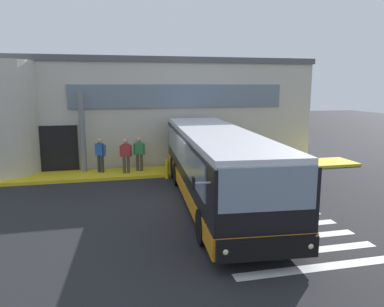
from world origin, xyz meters
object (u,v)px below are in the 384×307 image
(bus_main_foreground, at_px, (216,167))
(safety_bollard_yellow, at_px, (167,169))
(entry_support_column, at_px, (82,132))
(passenger_by_doorway, at_px, (126,154))
(passenger_near_column, at_px, (101,153))
(passenger_at_curb_edge, at_px, (139,152))

(bus_main_foreground, distance_m, safety_bollard_yellow, 4.14)
(entry_support_column, bearing_deg, passenger_by_doorway, -22.82)
(passenger_near_column, relative_size, safety_bollard_yellow, 1.86)
(passenger_at_curb_edge, bearing_deg, bus_main_foreground, -65.25)
(entry_support_column, xyz_separation_m, safety_bollard_yellow, (3.86, -1.80, -1.67))
(entry_support_column, distance_m, passenger_near_column, 1.35)
(safety_bollard_yellow, bearing_deg, passenger_by_doorway, 152.74)
(entry_support_column, relative_size, passenger_by_doorway, 2.36)
(passenger_by_doorway, xyz_separation_m, safety_bollard_yellow, (1.85, -0.95, -0.63))
(passenger_by_doorway, bearing_deg, entry_support_column, 157.18)
(bus_main_foreground, height_order, passenger_at_curb_edge, bus_main_foreground)
(entry_support_column, distance_m, bus_main_foreground, 7.63)
(passenger_at_curb_edge, bearing_deg, passenger_near_column, 176.09)
(bus_main_foreground, bearing_deg, passenger_near_column, 128.75)
(entry_support_column, relative_size, passenger_near_column, 2.36)
(passenger_near_column, xyz_separation_m, passenger_at_curb_edge, (1.87, -0.13, -0.03))
(entry_support_column, xyz_separation_m, bus_main_foreground, (5.07, -5.66, -0.79))
(safety_bollard_yellow, bearing_deg, passenger_near_column, 154.75)
(entry_support_column, xyz_separation_m, passenger_near_column, (0.82, -0.36, -1.01))
(entry_support_column, distance_m, passenger_by_doorway, 2.42)
(bus_main_foreground, bearing_deg, safety_bollard_yellow, 107.32)
(entry_support_column, height_order, bus_main_foreground, entry_support_column)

